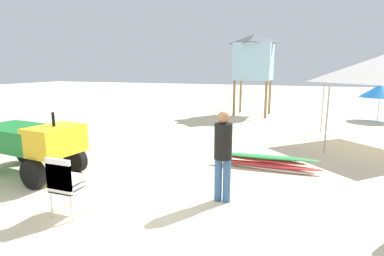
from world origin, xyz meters
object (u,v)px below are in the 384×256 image
at_px(popup_canopy, 384,69).
at_px(lifeguard_near_center, 223,151).
at_px(lifeguard_tower, 254,57).
at_px(surfboard_pile, 265,162).
at_px(beach_umbrella_left, 381,91).
at_px(stacked_plastic_chairs, 65,182).
at_px(utility_cart, 31,141).

bearing_deg(popup_canopy, lifeguard_near_center, -120.92).
relative_size(lifeguard_near_center, lifeguard_tower, 0.41).
height_order(surfboard_pile, popup_canopy, popup_canopy).
bearing_deg(surfboard_pile, beach_umbrella_left, 66.15).
distance_m(lifeguard_tower, beach_umbrella_left, 6.00).
xyz_separation_m(lifeguard_near_center, lifeguard_tower, (-1.32, 10.77, 1.98)).
distance_m(lifeguard_near_center, popup_canopy, 6.88).
bearing_deg(lifeguard_tower, stacked_plastic_chairs, -94.29).
height_order(stacked_plastic_chairs, popup_canopy, popup_canopy).
xyz_separation_m(utility_cart, lifeguard_near_center, (4.44, 0.13, 0.18)).
height_order(popup_canopy, beach_umbrella_left, popup_canopy).
bearing_deg(lifeguard_tower, surfboard_pile, -78.05).
xyz_separation_m(stacked_plastic_chairs, popup_canopy, (5.70, 7.25, 1.79)).
relative_size(stacked_plastic_chairs, popup_canopy, 0.32).
height_order(stacked_plastic_chairs, surfboard_pile, stacked_plastic_chairs).
relative_size(stacked_plastic_chairs, lifeguard_near_center, 0.61).
bearing_deg(utility_cart, lifeguard_tower, 74.02).
relative_size(stacked_plastic_chairs, surfboard_pile, 0.39).
height_order(utility_cart, popup_canopy, popup_canopy).
bearing_deg(popup_canopy, lifeguard_tower, 133.74).
relative_size(surfboard_pile, lifeguard_tower, 0.64).
height_order(lifeguard_near_center, popup_canopy, popup_canopy).
xyz_separation_m(surfboard_pile, popup_canopy, (2.96, 3.59, 2.23)).
relative_size(surfboard_pile, beach_umbrella_left, 1.47).
distance_m(popup_canopy, lifeguard_tower, 6.94).
bearing_deg(lifeguard_near_center, surfboard_pile, 77.26).
distance_m(utility_cart, beach_umbrella_left, 14.39).
relative_size(lifeguard_near_center, popup_canopy, 0.53).
distance_m(surfboard_pile, lifeguard_tower, 9.21).
distance_m(surfboard_pile, popup_canopy, 5.16).
bearing_deg(lifeguard_near_center, beach_umbrella_left, 68.21).
relative_size(lifeguard_near_center, beach_umbrella_left, 0.94).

